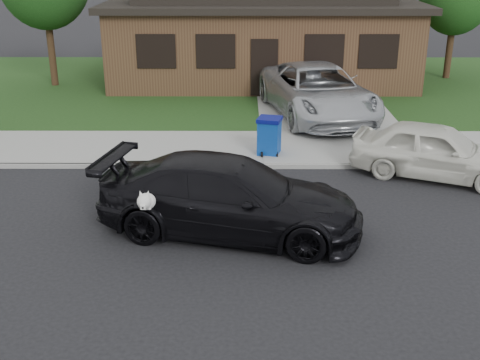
{
  "coord_description": "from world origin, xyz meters",
  "views": [
    {
      "loc": [
        3.19,
        -11.36,
        5.5
      ],
      "look_at": [
        3.14,
        -0.16,
        1.1
      ],
      "focal_mm": 45.0,
      "sensor_mm": 36.0,
      "label": 1
    }
  ],
  "objects_px": {
    "sedan": "(230,197)",
    "recycling_bin": "(269,136)",
    "minivan": "(318,91)",
    "white_compact": "(435,151)"
  },
  "relations": [
    {
      "from": "sedan",
      "to": "minivan",
      "type": "bearing_deg",
      "value": -5.1
    },
    {
      "from": "minivan",
      "to": "sedan",
      "type": "bearing_deg",
      "value": -119.2
    },
    {
      "from": "recycling_bin",
      "to": "sedan",
      "type": "bearing_deg",
      "value": -87.36
    },
    {
      "from": "recycling_bin",
      "to": "minivan",
      "type": "bearing_deg",
      "value": 80.12
    },
    {
      "from": "sedan",
      "to": "recycling_bin",
      "type": "bearing_deg",
      "value": 0.81
    },
    {
      "from": "sedan",
      "to": "recycling_bin",
      "type": "relative_size",
      "value": 5.54
    },
    {
      "from": "sedan",
      "to": "minivan",
      "type": "distance_m",
      "value": 8.87
    },
    {
      "from": "sedan",
      "to": "minivan",
      "type": "height_order",
      "value": "minivan"
    },
    {
      "from": "sedan",
      "to": "white_compact",
      "type": "xyz_separation_m",
      "value": [
        5.08,
        3.16,
        -0.08
      ]
    },
    {
      "from": "sedan",
      "to": "white_compact",
      "type": "relative_size",
      "value": 1.39
    }
  ]
}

